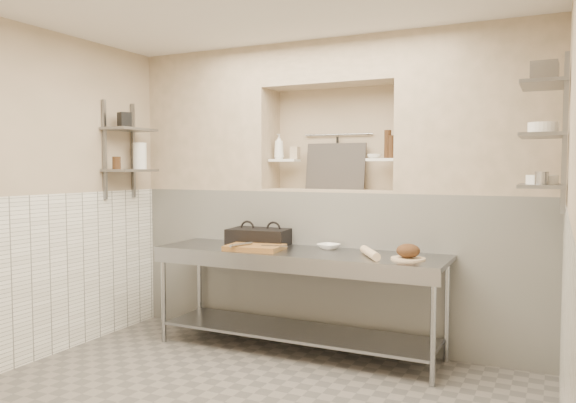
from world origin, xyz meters
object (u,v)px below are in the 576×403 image
Objects in this scene: cutting_board at (255,247)px; bottle_soap at (279,147)px; jug_left at (140,156)px; mixing_bowl at (329,246)px; rolling_pin at (370,253)px; bowl_alcove at (374,156)px; prep_table at (297,280)px; bread_loaf at (408,251)px; panini_press at (260,236)px.

bottle_soap is (-0.09, 0.67, 0.91)m from cutting_board.
mixing_bowl is at bearing 6.45° from jug_left.
bowl_alcove is (-0.16, 0.61, 0.80)m from rolling_pin.
prep_table is at bearing -0.29° from jug_left.
bowl_alcove reaches higher than prep_table.
bread_loaf reaches higher than rolling_pin.
cutting_board is at bearing -4.79° from jug_left.
rolling_pin is at bearing -4.28° from prep_table.
bottle_soap reaches higher than mixing_bowl.
cutting_board is (-0.36, -0.11, 0.28)m from prep_table.
prep_table is 1.40m from bottle_soap.
mixing_bowl is (0.21, 0.23, 0.28)m from prep_table.
panini_press is 0.36m from cutting_board.
bread_loaf is (0.78, -0.27, 0.05)m from mixing_bowl.
mixing_bowl is at bearing -133.67° from bowl_alcove.
jug_left is (-1.74, 0.01, 1.10)m from prep_table.
prep_table is 13.58× the size of mixing_bowl.
bowl_alcove is (1.01, 0.33, 0.76)m from panini_press.
bowl_alcove is at bearing 127.86° from bread_loaf.
bowl_alcove reaches higher than mixing_bowl.
rolling_pin is (1.16, -0.28, -0.04)m from panini_press.
jug_left is (-1.28, -0.55, -0.09)m from bottle_soap.
bowl_alcove is at bearing 13.65° from jug_left.
prep_table is at bearing -132.60° from mixing_bowl.
bottle_soap reaches higher than prep_table.
bowl_alcove is at bearing 104.55° from rolling_pin.
cutting_board is 2.54× the size of mixing_bowl.
prep_table is 13.97× the size of bread_loaf.
cutting_board is (0.12, -0.33, -0.05)m from panini_press.
prep_table is 20.42× the size of bowl_alcove.
bowl_alcove is at bearing -0.33° from bottle_soap.
cutting_board is at bearing -176.94° from rolling_pin.
jug_left reaches higher than cutting_board.
bread_loaf is at bearing -2.60° from prep_table.
mixing_bowl is at bearing -26.76° from bottle_soap.
cutting_board is at bearing -149.49° from mixing_bowl.
prep_table is at bearing -133.23° from bowl_alcove.
prep_table is at bearing -31.97° from panini_press.
prep_table is 0.63m from panini_press.
cutting_board is 0.66m from mixing_bowl.
mixing_bowl is 0.55m from rolling_pin.
mixing_bowl is 0.43× the size of rolling_pin.
panini_press reaches higher than mixing_bowl.
bottle_soap is at bearing 128.85° from prep_table.
jug_left is (-1.25, -0.22, 0.77)m from panini_press.
bottle_soap reaches higher than bread_loaf.
prep_table is 5.85× the size of rolling_pin.
bottle_soap is (0.03, 0.34, 0.86)m from panini_press.
jug_left is (-1.95, -0.22, 0.82)m from mixing_bowl.
rolling_pin is at bearing -1.41° from jug_left.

